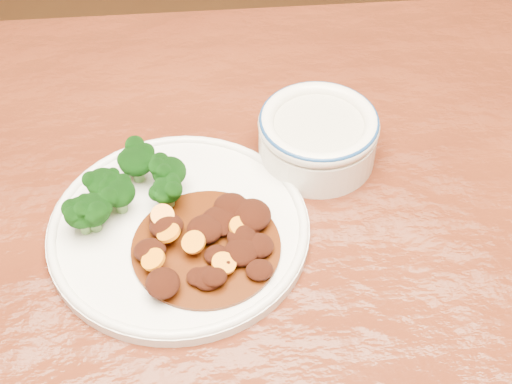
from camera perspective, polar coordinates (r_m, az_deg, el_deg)
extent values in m
cube|color=#5B2310|center=(0.68, 1.07, -8.11)|extent=(1.57, 1.02, 0.04)
cylinder|color=white|center=(0.70, -6.17, -3.02)|extent=(0.25, 0.25, 0.01)
torus|color=white|center=(0.69, -6.20, -2.72)|extent=(0.25, 0.25, 0.01)
cylinder|color=#64984E|center=(0.70, -13.51, -2.59)|extent=(0.01, 0.01, 0.02)
ellipsoid|color=black|center=(0.69, -13.78, -1.59)|extent=(0.03, 0.03, 0.03)
cylinder|color=#64984E|center=(0.71, -6.99, -0.74)|extent=(0.01, 0.01, 0.02)
ellipsoid|color=black|center=(0.69, -7.12, 0.21)|extent=(0.03, 0.03, 0.02)
cylinder|color=#64984E|center=(0.72, -6.83, 0.59)|extent=(0.01, 0.01, 0.02)
ellipsoid|color=black|center=(0.71, -6.96, 1.62)|extent=(0.03, 0.03, 0.03)
cylinder|color=#64984E|center=(0.72, -11.94, -0.24)|extent=(0.01, 0.01, 0.02)
ellipsoid|color=black|center=(0.71, -12.16, 0.75)|extent=(0.03, 0.03, 0.03)
cylinder|color=#64984E|center=(0.74, -9.38, 1.44)|extent=(0.01, 0.01, 0.02)
ellipsoid|color=black|center=(0.72, -9.56, 2.51)|extent=(0.04, 0.04, 0.03)
cylinder|color=#64984E|center=(0.71, -10.72, -1.02)|extent=(0.01, 0.01, 0.02)
ellipsoid|color=black|center=(0.70, -10.93, -0.03)|extent=(0.03, 0.03, 0.03)
cylinder|color=#64984E|center=(0.70, -12.74, -2.45)|extent=(0.01, 0.01, 0.02)
ellipsoid|color=black|center=(0.69, -13.00, -1.41)|extent=(0.04, 0.04, 0.03)
cylinder|color=#482107|center=(0.67, -4.01, -4.42)|extent=(0.14, 0.14, 0.00)
ellipsoid|color=black|center=(0.64, -4.69, -6.78)|extent=(0.02, 0.02, 0.01)
ellipsoid|color=black|center=(0.66, -8.49, -4.63)|extent=(0.03, 0.03, 0.02)
ellipsoid|color=black|center=(0.69, -2.04, -1.07)|extent=(0.03, 0.03, 0.02)
ellipsoid|color=black|center=(0.64, -7.47, -7.24)|extent=(0.03, 0.03, 0.02)
ellipsoid|color=black|center=(0.66, -1.19, -4.77)|extent=(0.03, 0.03, 0.02)
ellipsoid|color=black|center=(0.66, -3.15, -5.05)|extent=(0.02, 0.02, 0.01)
ellipsoid|color=black|center=(0.65, 0.29, -6.25)|extent=(0.03, 0.02, 0.01)
ellipsoid|color=black|center=(0.67, -4.10, -2.99)|extent=(0.03, 0.03, 0.02)
ellipsoid|color=black|center=(0.68, -0.63, -2.72)|extent=(0.02, 0.03, 0.01)
ellipsoid|color=black|center=(0.67, -1.16, -3.61)|extent=(0.03, 0.03, 0.01)
ellipsoid|color=black|center=(0.64, -3.36, -6.79)|extent=(0.02, 0.02, 0.01)
ellipsoid|color=black|center=(0.65, -2.56, -5.82)|extent=(0.02, 0.02, 0.01)
ellipsoid|color=black|center=(0.66, -1.36, -4.75)|extent=(0.02, 0.02, 0.01)
ellipsoid|color=black|center=(0.68, -2.93, -2.23)|extent=(0.04, 0.03, 0.02)
ellipsoid|color=black|center=(0.68, -0.31, -1.84)|extent=(0.04, 0.04, 0.02)
ellipsoid|color=black|center=(0.66, 0.26, -4.31)|extent=(0.03, 0.03, 0.01)
ellipsoid|color=black|center=(0.69, -7.59, -2.16)|extent=(0.02, 0.02, 0.01)
ellipsoid|color=black|center=(0.68, -2.71, -2.85)|extent=(0.02, 0.02, 0.01)
ellipsoid|color=black|center=(0.64, -3.84, -6.89)|extent=(0.03, 0.03, 0.01)
ellipsoid|color=black|center=(0.68, -7.19, -2.72)|extent=(0.03, 0.03, 0.02)
cylinder|color=orange|center=(0.66, -5.02, -4.03)|extent=(0.03, 0.03, 0.01)
cylinder|color=orange|center=(0.67, -1.24, -2.83)|extent=(0.03, 0.03, 0.01)
cylinder|color=orange|center=(0.65, -8.23, -5.36)|extent=(0.03, 0.03, 0.01)
cylinder|color=orange|center=(0.67, -7.00, -3.28)|extent=(0.02, 0.03, 0.01)
cylinder|color=orange|center=(0.64, -2.60, -5.72)|extent=(0.03, 0.03, 0.01)
cylinder|color=orange|center=(0.68, -7.50, -1.88)|extent=(0.03, 0.03, 0.02)
cylinder|color=white|center=(0.76, 4.91, 3.90)|extent=(0.12, 0.12, 0.04)
cylinder|color=beige|center=(0.74, 5.03, 5.27)|extent=(0.10, 0.10, 0.01)
torus|color=white|center=(0.74, 5.05, 5.51)|extent=(0.13, 0.13, 0.02)
torus|color=navy|center=(0.74, 5.07, 5.75)|extent=(0.12, 0.12, 0.01)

